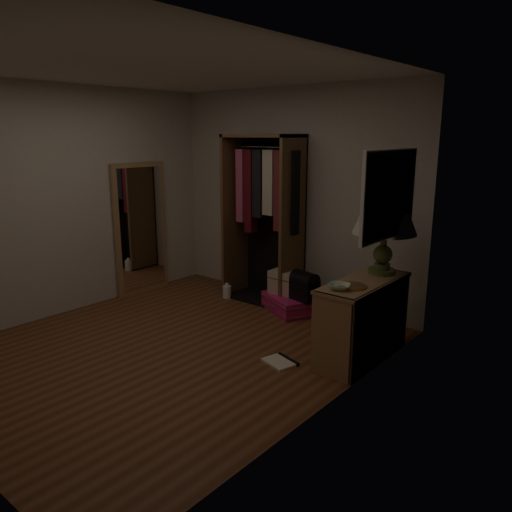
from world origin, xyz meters
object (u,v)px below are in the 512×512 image
at_px(pink_suitcase, 290,303).
at_px(floor_mirror, 141,228).
at_px(console_bookshelf, 364,317).
at_px(black_bag, 305,285).
at_px(open_wardrobe, 266,205).
at_px(train_case, 288,282).
at_px(table_lamp, 385,217).
at_px(white_jug, 227,291).

bearing_deg(pink_suitcase, floor_mirror, -138.68).
height_order(console_bookshelf, black_bag, console_bookshelf).
relative_size(pink_suitcase, black_bag, 2.24).
distance_m(console_bookshelf, black_bag, 1.16).
distance_m(open_wardrobe, train_case, 0.98).
bearing_deg(open_wardrobe, train_case, -15.88).
distance_m(floor_mirror, table_lamp, 3.29).
xyz_separation_m(floor_mirror, table_lamp, (3.24, 0.35, 0.45)).
bearing_deg(open_wardrobe, white_jug, -145.39).
distance_m(pink_suitcase, train_case, 0.25).
bearing_deg(open_wardrobe, console_bookshelf, -22.41).
bearing_deg(table_lamp, console_bookshelf, -91.10).
bearing_deg(floor_mirror, table_lamp, 6.12).
height_order(floor_mirror, white_jug, floor_mirror).
bearing_deg(floor_mirror, console_bookshelf, 0.80).
xyz_separation_m(train_case, black_bag, (0.30, -0.07, 0.04)).
xyz_separation_m(console_bookshelf, table_lamp, (0.01, 0.30, 0.91)).
bearing_deg(train_case, black_bag, -15.48).
distance_m(console_bookshelf, table_lamp, 0.96).
bearing_deg(floor_mirror, black_bag, 14.56).
bearing_deg(black_bag, open_wardrobe, 176.99).
relative_size(open_wardrobe, floor_mirror, 1.21).
bearing_deg(pink_suitcase, black_bag, 18.98).
xyz_separation_m(open_wardrobe, train_case, (0.44, -0.12, -0.87)).
bearing_deg(table_lamp, train_case, 167.31).
relative_size(train_case, white_jug, 2.14).
relative_size(floor_mirror, train_case, 4.14).
height_order(open_wardrobe, pink_suitcase, open_wardrobe).
xyz_separation_m(floor_mirror, black_bag, (2.21, 0.57, -0.48)).
height_order(console_bookshelf, table_lamp, table_lamp).
xyz_separation_m(open_wardrobe, table_lamp, (1.77, -0.42, 0.09)).
distance_m(open_wardrobe, table_lamp, 1.82).
height_order(pink_suitcase, table_lamp, table_lamp).
bearing_deg(open_wardrobe, black_bag, -15.22).
height_order(floor_mirror, black_bag, floor_mirror).
distance_m(console_bookshelf, pink_suitcase, 1.40).
bearing_deg(table_lamp, open_wardrobe, 166.51).
height_order(open_wardrobe, white_jug, open_wardrobe).
distance_m(console_bookshelf, open_wardrobe, 2.07).
bearing_deg(white_jug, pink_suitcase, 6.48).
xyz_separation_m(pink_suitcase, white_jug, (-0.92, -0.10, -0.02)).
distance_m(open_wardrobe, pink_suitcase, 1.24).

